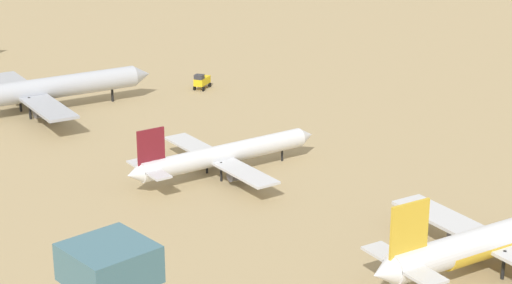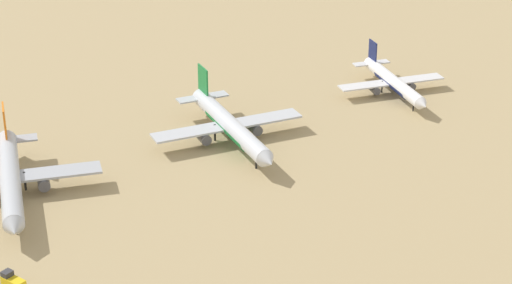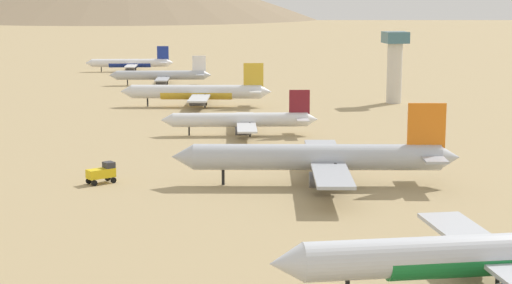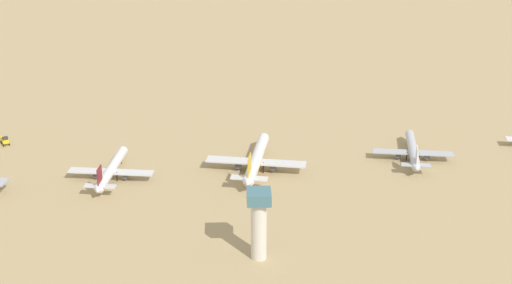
% 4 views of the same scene
% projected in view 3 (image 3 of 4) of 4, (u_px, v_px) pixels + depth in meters
% --- Properties ---
extents(ground_plane, '(2072.90, 2072.90, 0.00)m').
position_uv_depth(ground_plane, '(239.00, 135.00, 211.61)').
color(ground_plane, tan).
extents(parked_jet_0, '(38.79, 31.64, 11.19)m').
position_uv_depth(parked_jet_0, '(131.00, 63.00, 374.55)').
color(parked_jet_0, white).
rests_on(parked_jet_0, ground).
extents(parked_jet_1, '(38.67, 31.59, 11.17)m').
position_uv_depth(parked_jet_1, '(162.00, 75.00, 321.28)').
color(parked_jet_1, '#B2B7C1').
rests_on(parked_jet_1, ground).
extents(parked_jet_2, '(46.71, 38.25, 13.53)m').
position_uv_depth(parked_jet_2, '(198.00, 92.00, 262.64)').
color(parked_jet_2, silver).
rests_on(parked_jet_2, ground).
extents(parked_jet_3, '(39.19, 31.98, 11.31)m').
position_uv_depth(parked_jet_3, '(242.00, 120.00, 211.31)').
color(parked_jet_3, silver).
rests_on(parked_jet_3, ground).
extents(parked_jet_4, '(53.21, 43.55, 15.40)m').
position_uv_depth(parked_jet_4, '(320.00, 158.00, 157.01)').
color(parked_jet_4, '#B2B7C1').
rests_on(parked_jet_4, ground).
extents(parked_jet_5, '(51.60, 41.82, 14.91)m').
position_uv_depth(parked_jet_5, '(490.00, 255.00, 100.41)').
color(parked_jet_5, silver).
rests_on(parked_jet_5, ground).
extents(service_truck, '(5.70, 4.69, 3.90)m').
position_uv_depth(service_truck, '(102.00, 172.00, 159.19)').
color(service_truck, yellow).
rests_on(service_truck, ground).
extents(control_tower, '(7.20, 7.20, 22.66)m').
position_uv_depth(control_tower, '(395.00, 63.00, 269.73)').
color(control_tower, beige).
rests_on(control_tower, ground).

